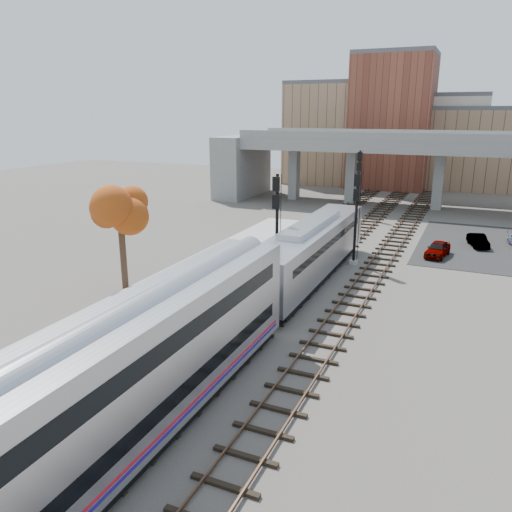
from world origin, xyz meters
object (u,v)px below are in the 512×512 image
Objects in this scene: locomotive at (311,249)px; signal_mast_near at (277,228)px; car_a at (438,249)px; coach at (94,405)px; car_b at (478,241)px; signal_mast_far at (358,183)px; tree at (120,215)px; signal_mast_mid at (356,219)px.

signal_mast_near reaches higher than locomotive.
car_a is at bearing 48.69° from signal_mast_near.
car_b is (11.09, 37.38, -2.19)m from coach.
locomotive is at bearing -85.02° from signal_mast_far.
car_a is 1.10× the size of car_b.
signal_mast_far is 1.08× the size of tree.
tree is at bearing -148.54° from signal_mast_near.
tree reaches higher than car_a.
coach is 27.71m from signal_mast_mid.
coach is 46.74m from signal_mast_far.
signal_mast_far reaches higher than coach.
tree is (-9.06, -5.54, 1.24)m from signal_mast_near.
locomotive is at bearing -143.56° from car_b.
signal_mast_near is 1.04× the size of signal_mast_mid.
tree is 26.04m from car_a.
signal_mast_far is (-2.10, 46.68, 1.07)m from coach.
tree is at bearing 125.67° from coach.
car_b is at bearing 51.01° from signal_mast_near.
car_a is at bearing -139.45° from car_b.
coach is 3.29× the size of signal_mast_far.
signal_mast_far reaches higher than tree.
signal_mast_near is 2.05× the size of car_a.
signal_mast_far reaches higher than car_b.
coach is 33.62m from car_a.
signal_mast_far is (-4.10, 19.06, 0.12)m from signal_mast_mid.
tree reaches higher than locomotive.
signal_mast_mid is (2.00, 27.62, 0.95)m from coach.
signal_mast_near is at bearing -90.00° from signal_mast_far.
signal_mast_near is 7.71m from signal_mast_mid.
coach is at bearing -90.00° from locomotive.
signal_mast_near reaches higher than car_a.
coach is at bearing -123.20° from car_b.
car_a is (6.00, 4.96, -3.06)m from signal_mast_mid.
locomotive is at bearing 35.82° from signal_mast_near.
car_b is (11.09, 14.77, -1.67)m from locomotive.
tree is 1.86× the size of car_a.
signal_mast_near is at bearing 31.46° from tree.
locomotive is 2.57× the size of signal_mast_mid.
car_b is at bearing 44.46° from tree.
tree is at bearing -147.68° from locomotive.
tree is 31.51m from car_b.
signal_mast_mid is at bearing 42.54° from tree.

